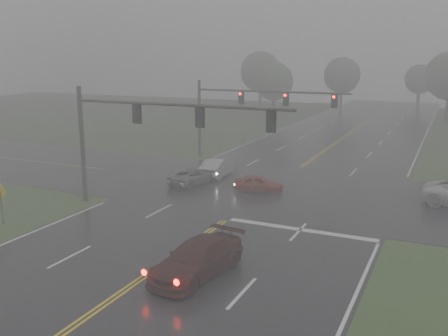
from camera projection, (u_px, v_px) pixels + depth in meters
The scene contains 14 objects.
main_road at pixel (261, 196), 34.59m from camera, with size 18.00×160.00×0.02m, color black.
cross_street at pixel (270, 189), 36.36m from camera, with size 120.00×14.00×0.02m, color black.
stop_bar at pixel (300, 230), 27.79m from camera, with size 8.50×0.50×0.01m, color silver.
sedan_maroon at pixel (197, 275), 22.04m from camera, with size 2.16×5.31×1.54m, color black.
sedan_red at pixel (259, 192), 35.60m from camera, with size 1.39×3.47×1.18m, color maroon.
sedan_silver at pixel (218, 176), 40.18m from camera, with size 1.55×4.46×1.47m, color #97999E.
car_grey at pixel (193, 184), 37.71m from camera, with size 1.99×4.31×1.20m, color #505257.
signal_gantry_near at pixel (139, 125), 30.38m from camera, with size 14.53×0.33×7.61m.
signal_gantry_far at pixel (243, 105), 45.05m from camera, with size 14.23×0.37×7.28m.
sign_diamond_west at pixel (1, 197), 28.44m from camera, with size 1.01×0.15×2.43m.
tree_nw_a at pixel (274, 82), 75.89m from camera, with size 5.86×5.86×8.60m.
tree_n_mid at pixel (342, 75), 87.69m from camera, with size 6.34×6.34×9.32m.
tree_nw_b at pixel (261, 72), 86.75m from camera, with size 7.00×7.00×10.29m.
tree_n_far at pixel (420, 79), 91.92m from camera, with size 5.45×5.45×8.00m.
Camera 1 is at (11.71, -11.30, 9.49)m, focal length 40.00 mm.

